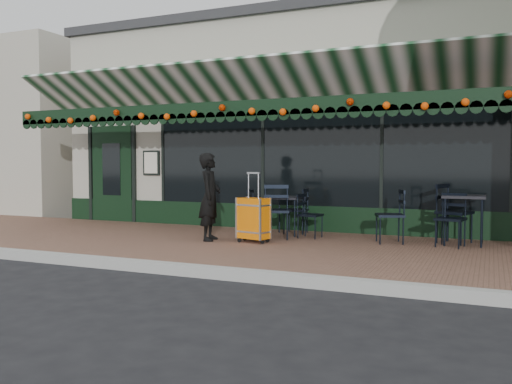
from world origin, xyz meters
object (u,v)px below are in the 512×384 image
at_px(suitcase, 253,219).
at_px(chair_solo, 259,210).
at_px(chair_b_right, 310,216).
at_px(chair_b_front, 276,211).
at_px(cafe_table_a, 464,200).
at_px(cafe_table_b, 287,200).
at_px(chair_a_right, 455,213).
at_px(chair_a_front, 451,220).
at_px(chair_a_left, 390,216).
at_px(woman, 210,197).
at_px(chair_b_left, 296,211).

xyz_separation_m(suitcase, chair_solo, (-0.49, 1.37, 0.02)).
relative_size(chair_b_right, chair_b_front, 0.82).
distance_m(cafe_table_a, chair_solo, 3.78).
bearing_deg(cafe_table_b, chair_solo, 162.05).
bearing_deg(chair_solo, chair_a_right, -97.39).
xyz_separation_m(chair_a_right, chair_a_front, (-0.03, -0.46, -0.07)).
height_order(chair_a_right, chair_a_front, chair_a_right).
relative_size(chair_a_left, chair_a_right, 0.91).
xyz_separation_m(woman, chair_b_right, (1.49, 1.01, -0.36)).
bearing_deg(chair_b_left, chair_a_left, 68.95).
relative_size(chair_a_front, chair_b_right, 1.09).
bearing_deg(chair_b_front, cafe_table_b, 71.18).
bearing_deg(chair_a_right, chair_b_right, 119.17).
distance_m(suitcase, chair_b_right, 1.16).
bearing_deg(chair_a_front, chair_b_right, -171.55).
bearing_deg(chair_a_front, chair_b_left, 179.36).
bearing_deg(chair_a_left, cafe_table_a, 85.63).
height_order(suitcase, chair_a_right, suitcase).
xyz_separation_m(cafe_table_b, chair_a_right, (2.95, 0.10, -0.14)).
bearing_deg(chair_b_right, chair_solo, 74.15).
height_order(chair_a_left, chair_a_right, chair_a_right).
height_order(cafe_table_b, chair_solo, chair_solo).
bearing_deg(cafe_table_b, woman, -127.56).
bearing_deg(suitcase, chair_a_front, 29.58).
distance_m(woman, chair_a_front, 3.99).
relative_size(cafe_table_a, chair_b_front, 0.84).
distance_m(suitcase, cafe_table_b, 1.20).
xyz_separation_m(woman, cafe_table_a, (4.05, 1.24, -0.02)).
bearing_deg(chair_b_front, cafe_table_a, -9.51).
height_order(chair_b_right, chair_b_front, chair_b_front).
relative_size(cafe_table_a, chair_a_front, 0.93).
bearing_deg(chair_solo, cafe_table_a, -99.01).
relative_size(cafe_table_b, chair_a_right, 0.71).
relative_size(suitcase, cafe_table_b, 1.64).
xyz_separation_m(chair_b_left, chair_b_right, (0.44, -0.48, -0.04)).
bearing_deg(suitcase, woman, -158.40).
xyz_separation_m(cafe_table_b, chair_b_left, (0.09, 0.24, -0.21)).
relative_size(chair_a_right, chair_a_front, 1.15).
height_order(suitcase, chair_b_left, suitcase).
relative_size(chair_a_front, chair_solo, 1.05).
distance_m(chair_a_right, chair_a_front, 0.47).
bearing_deg(suitcase, cafe_table_b, 96.60).
relative_size(cafe_table_a, chair_a_right, 0.81).
bearing_deg(woman, chair_solo, -26.00).
height_order(woman, cafe_table_a, woman).
distance_m(woman, cafe_table_b, 1.57).
bearing_deg(chair_a_right, suitcase, 133.06).
relative_size(cafe_table_b, chair_solo, 0.86).
height_order(cafe_table_b, chair_b_left, chair_b_left).
xyz_separation_m(woman, chair_b_front, (0.97, 0.65, -0.27)).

